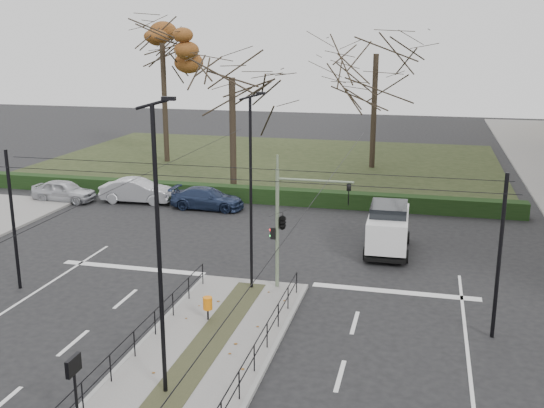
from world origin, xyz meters
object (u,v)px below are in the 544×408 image
Objects in this scene: bare_tree_center at (376,62)px; litter_bin at (208,304)px; parked_car_second at (137,191)px; white_van at (388,227)px; rust_tree at (162,43)px; parked_car_third at (207,198)px; traffic_light at (284,220)px; streetlamp_median_near at (160,250)px; parked_car_first at (64,191)px; bare_tree_near at (232,86)px; info_panel at (74,375)px; streetlamp_median_far at (251,192)px.

litter_bin is at bearing -96.07° from bare_tree_center.
white_van is (16.44, -6.12, 0.50)m from parked_car_second.
parked_car_second is 1.01× the size of white_van.
parked_car_second is at bearing -74.99° from rust_tree.
white_van reaches higher than parked_car_third.
traffic_light is 9.14m from streetlamp_median_near.
parked_car_third is 0.36× the size of rust_tree.
rust_tree is (1.19, 14.21, 9.22)m from parked_car_first.
white_van is at bearing -44.12° from rust_tree.
white_van is 0.36× the size of rust_tree.
litter_bin is 0.10× the size of streetlamp_median_near.
bare_tree_near reaches higher than traffic_light.
parked_car_first is (-17.28, 11.31, -2.38)m from traffic_light.
rust_tree is at bearing -2.57° from parked_car_first.
parked_car_second is (4.75, 0.93, 0.06)m from parked_car_first.
rust_tree is at bearing -174.86° from bare_tree_center.
info_panel reaches higher than parked_car_third.
parked_car_third is 0.45× the size of bare_tree_near.
bare_tree_near is at bearing 104.48° from litter_bin.
parked_car_second is 21.67m from bare_tree_center.
streetlamp_median_near is (-1.59, -8.88, 1.49)m from traffic_light.
traffic_light is 1.10× the size of parked_car_third.
rust_tree is at bearing 119.74° from streetlamp_median_far.
rust_tree is (-14.51, 34.39, 5.36)m from streetlamp_median_near.
bare_tree_near is (-11.07, 9.86, 6.00)m from white_van.
streetlamp_median_near is 37.71m from rust_tree.
bare_tree_center is at bearing -47.40° from parked_car_first.
white_van is (11.48, -5.66, 0.61)m from parked_car_third.
bare_tree_center is at bearing -46.66° from parked_car_second.
traffic_light is 18.00m from bare_tree_near.
info_panel reaches higher than parked_car_first.
streetlamp_median_near reaches higher than traffic_light.
litter_bin is 0.19× the size of parked_car_second.
streetlamp_median_far reaches higher than white_van.
parked_car_second reaches higher than parked_car_third.
rust_tree is 1.08× the size of bare_tree_center.
info_panel is at bearing -70.42° from rust_tree.
rust_tree is (-8.52, 13.74, 9.27)m from parked_car_third.
litter_bin is 0.19× the size of parked_car_third.
white_van is (21.19, -5.19, 0.56)m from parked_car_first.
parked_car_second is 0.36× the size of rust_tree.
bare_tree_near is (-8.40, -11.10, -1.23)m from bare_tree_center.
litter_bin is 33.80m from rust_tree.
white_van is 15.99m from bare_tree_near.
traffic_light is 27.64m from bare_tree_center.
litter_bin is 21.46m from bare_tree_near.
bare_tree_near reaches higher than parked_car_first.
streetlamp_median_near is 0.73× the size of bare_tree_center.
rust_tree is at bearing 32.67° from parked_car_third.
litter_bin is 0.07× the size of bare_tree_center.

